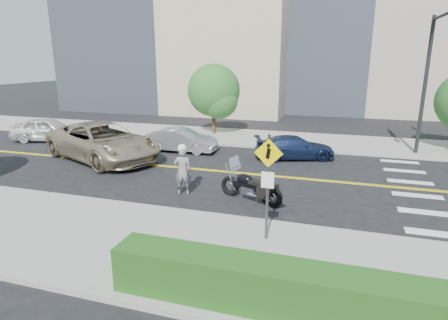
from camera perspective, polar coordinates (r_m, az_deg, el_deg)
ground_plane at (r=17.67m, az=-3.06°, el=-1.50°), size 120.00×120.00×0.00m
sidewalk_near at (r=11.40m, az=-16.52°, el=-11.47°), size 60.00×5.00×0.15m
sidewalk_far at (r=24.61m, az=3.01°, el=3.47°), size 60.00×5.00×0.15m
building_mid at (r=42.19m, az=21.50°, el=20.93°), size 18.00×14.00×20.00m
hedge at (r=7.91m, az=15.67°, el=-19.45°), size 9.00×0.90×1.00m
traffic_light at (r=21.32m, az=29.04°, el=12.28°), size 0.28×4.50×7.00m
pedestrian_sign at (r=10.18m, az=6.69°, el=-2.69°), size 0.78×0.08×3.00m
motorcyclist at (r=14.31m, az=-6.32°, el=-1.47°), size 0.79×0.64×1.99m
motorcycle at (r=13.69m, az=4.11°, el=-3.13°), size 2.66×1.62×1.55m
suv at (r=20.20m, az=-18.05°, el=2.69°), size 7.58×5.70×1.91m
parked_car_white at (r=26.17m, az=-25.23°, el=4.24°), size 4.71×2.92×1.50m
parked_car_silver at (r=21.11m, az=-6.57°, el=3.04°), size 4.07×1.56×1.32m
parked_car_blue at (r=19.83m, az=10.72°, el=1.90°), size 4.44×2.96×1.20m
tree_far_a at (r=25.32m, az=-1.57°, el=10.54°), size 3.48×3.48×4.76m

